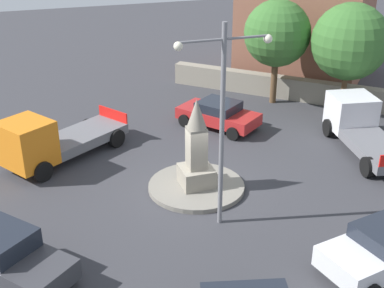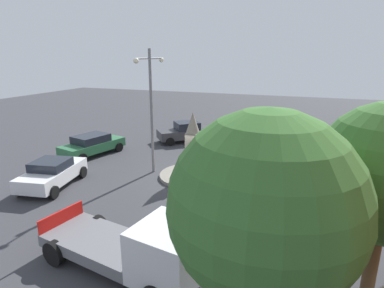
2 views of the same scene
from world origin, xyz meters
name	(u,v)px [view 1 (image 1 of 2)]	position (x,y,z in m)	size (l,w,h in m)	color
ground_plane	(196,188)	(0.00, 0.00, 0.00)	(80.00, 80.00, 0.00)	#38383D
traffic_island	(196,186)	(0.00, 0.00, 0.09)	(3.76, 3.76, 0.18)	gray
monument	(196,152)	(0.00, 0.00, 1.58)	(1.23, 1.23, 3.54)	gray
streetlamp	(222,109)	(0.01, -2.48, 4.26)	(3.16, 0.28, 7.01)	slate
car_red_passing	(218,114)	(3.00, 5.43, 0.71)	(3.81, 4.26, 1.34)	#B22323
car_dark_grey_parked_right	(5,255)	(-7.06, -3.20, 0.78)	(4.13, 4.45, 1.58)	#38383D
car_white_near_island	(384,249)	(3.76, -6.43, 0.75)	(4.22, 2.62, 1.45)	silver
truck_orange_parked_left	(49,141)	(-5.19, 3.98, 1.05)	(5.78, 4.71, 2.28)	orange
truck_white_far_side	(360,125)	(8.36, 1.45, 0.98)	(2.99, 5.89, 2.04)	silver
stone_boundary_wall	(281,87)	(7.96, 8.38, 0.61)	(13.18, 0.70, 1.22)	gray
tree_near_wall	(277,34)	(7.16, 7.76, 3.86)	(3.54, 3.54, 5.65)	brown
tree_mid_cluster	(350,42)	(9.89, 5.17, 3.82)	(3.87, 3.87, 5.76)	brown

